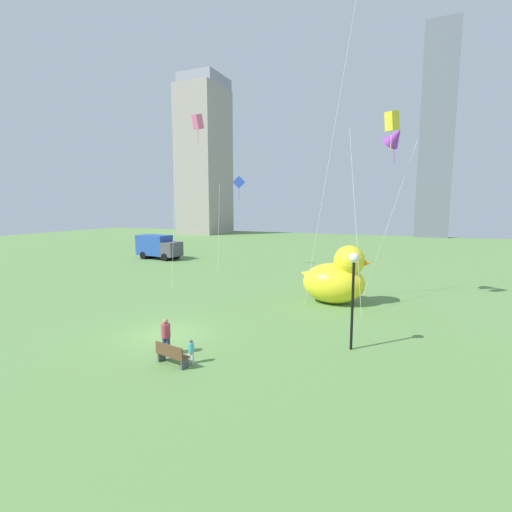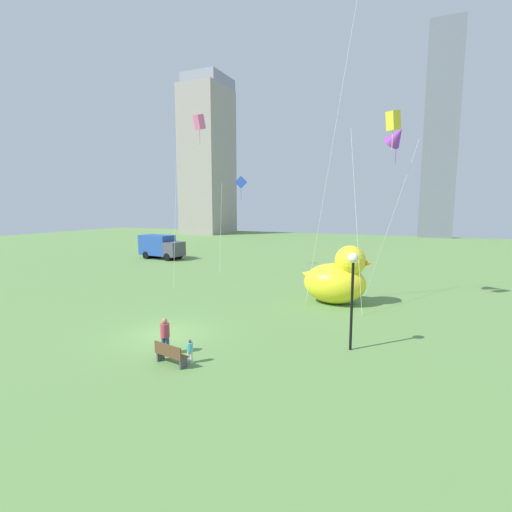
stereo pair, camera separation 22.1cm
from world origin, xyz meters
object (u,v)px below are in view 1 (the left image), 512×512
(lamppost, at_px, (353,276))
(kite_pink, at_px, (197,123))
(person_child, at_px, (191,350))
(person_adult, at_px, (166,335))
(giant_inflatable_duck, at_px, (336,278))
(park_bench, at_px, (171,354))
(kite_purple, at_px, (395,137))
(kite_blue, at_px, (237,186))
(box_truck, at_px, (158,247))
(kite_yellow, at_px, (392,122))

(lamppost, distance_m, kite_pink, 19.23)
(person_child, bearing_deg, person_adult, 167.95)
(giant_inflatable_duck, bearing_deg, lamppost, -73.86)
(giant_inflatable_duck, distance_m, kite_pink, 16.13)
(lamppost, bearing_deg, kite_pink, 145.24)
(park_bench, bearing_deg, kite_purple, 62.45)
(park_bench, distance_m, giant_inflatable_duck, 13.07)
(kite_blue, bearing_deg, kite_purple, -28.81)
(park_bench, relative_size, person_adult, 0.96)
(person_adult, bearing_deg, giant_inflatable_duck, 66.64)
(giant_inflatable_duck, relative_size, kite_pink, 0.35)
(box_truck, bearing_deg, kite_pink, -40.07)
(kite_yellow, bearing_deg, lamppost, -95.05)
(giant_inflatable_duck, xyz_separation_m, box_truck, (-23.83, 12.16, -0.21))
(lamppost, bearing_deg, box_truck, 142.64)
(kite_purple, xyz_separation_m, kite_pink, (-14.65, 0.18, 2.10))
(giant_inflatable_duck, height_order, kite_blue, kite_blue)
(park_bench, height_order, kite_pink, kite_pink)
(box_truck, bearing_deg, kite_yellow, -23.76)
(person_child, distance_m, box_truck, 31.48)
(lamppost, xyz_separation_m, kite_yellow, (0.72, 8.11, 8.01))
(person_child, height_order, kite_pink, kite_pink)
(giant_inflatable_duck, relative_size, box_truck, 0.82)
(giant_inflatable_duck, bearing_deg, kite_pink, 171.14)
(person_adult, relative_size, kite_yellow, 0.13)
(giant_inflatable_duck, xyz_separation_m, kite_purple, (3.13, 1.62, 9.05))
(person_adult, relative_size, giant_inflatable_duck, 0.35)
(box_truck, xyz_separation_m, kite_blue, (11.78, -2.19, 6.94))
(lamppost, distance_m, box_truck, 32.86)
(person_child, distance_m, kite_blue, 24.72)
(park_bench, distance_m, kite_purple, 18.77)
(park_bench, bearing_deg, box_truck, 128.79)
(person_adult, height_order, giant_inflatable_duck, giant_inflatable_duck)
(park_bench, bearing_deg, kite_pink, 117.53)
(box_truck, height_order, kite_purple, kite_purple)
(giant_inflatable_duck, distance_m, box_truck, 26.76)
(giant_inflatable_duck, bearing_deg, person_adult, -113.36)
(park_bench, relative_size, box_truck, 0.27)
(box_truck, bearing_deg, giant_inflatable_duck, -27.03)
(giant_inflatable_duck, bearing_deg, person_child, -106.49)
(box_truck, distance_m, kite_blue, 13.84)
(kite_pink, bearing_deg, kite_blue, 93.81)
(person_adult, distance_m, giant_inflatable_duck, 12.60)
(giant_inflatable_duck, distance_m, kite_yellow, 10.15)
(park_bench, relative_size, kite_yellow, 0.13)
(person_child, distance_m, kite_pink, 20.01)
(giant_inflatable_duck, bearing_deg, kite_blue, 140.41)
(giant_inflatable_duck, relative_size, kite_blue, 0.50)
(lamppost, bearing_deg, park_bench, -144.33)
(kite_purple, bearing_deg, giant_inflatable_duck, -152.71)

